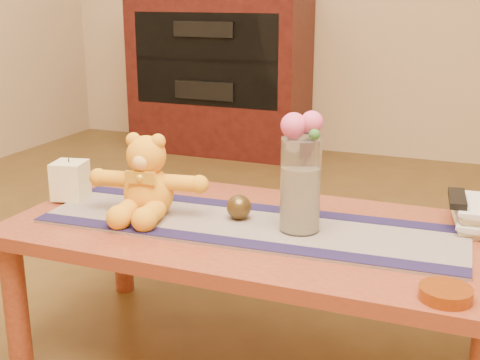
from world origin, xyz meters
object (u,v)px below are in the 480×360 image
at_px(teddy_bear, 148,176).
at_px(amber_dish, 446,293).
at_px(glass_vase, 300,185).
at_px(bronze_ball, 239,207).
at_px(pillar_candle, 70,180).
at_px(book_bottom, 455,222).
at_px(tv_remote, 457,199).

distance_m(teddy_bear, amber_dish, 0.90).
distance_m(glass_vase, bronze_ball, 0.21).
bearing_deg(amber_dish, pillar_candle, 166.98).
xyz_separation_m(pillar_candle, book_bottom, (1.16, 0.21, -0.06)).
distance_m(bronze_ball, amber_dish, 0.67).
relative_size(teddy_bear, amber_dish, 2.93).
xyz_separation_m(book_bottom, amber_dish, (0.02, -0.48, 0.00)).
distance_m(glass_vase, tv_remote, 0.45).
bearing_deg(pillar_candle, tv_remote, 9.94).
bearing_deg(book_bottom, glass_vase, -160.69).
bearing_deg(bronze_ball, tv_remote, 17.68).
xyz_separation_m(glass_vase, book_bottom, (0.40, 0.22, -0.13)).
relative_size(teddy_bear, glass_vase, 1.31).
relative_size(pillar_candle, book_bottom, 0.53).
relative_size(teddy_bear, book_bottom, 1.53).
xyz_separation_m(glass_vase, amber_dish, (0.41, -0.27, -0.12)).
xyz_separation_m(teddy_bear, book_bottom, (0.85, 0.25, -0.11)).
distance_m(bronze_ball, tv_remote, 0.62).
bearing_deg(pillar_candle, bronze_ball, 1.63).
distance_m(glass_vase, book_bottom, 0.47).
xyz_separation_m(pillar_candle, glass_vase, (0.76, -0.01, 0.07)).
height_order(teddy_bear, pillar_candle, teddy_bear).
relative_size(pillar_candle, tv_remote, 0.74).
height_order(bronze_ball, tv_remote, tv_remote).
xyz_separation_m(tv_remote, amber_dish, (0.01, -0.47, -0.07)).
xyz_separation_m(teddy_bear, glass_vase, (0.45, 0.03, 0.01)).
height_order(bronze_ball, amber_dish, bronze_ball).
height_order(pillar_candle, book_bottom, pillar_candle).
height_order(pillar_candle, bronze_ball, pillar_candle).
xyz_separation_m(bronze_ball, tv_remote, (0.59, 0.19, 0.04)).
xyz_separation_m(glass_vase, bronze_ball, (-0.19, 0.02, -0.09)).
height_order(glass_vase, bronze_ball, glass_vase).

